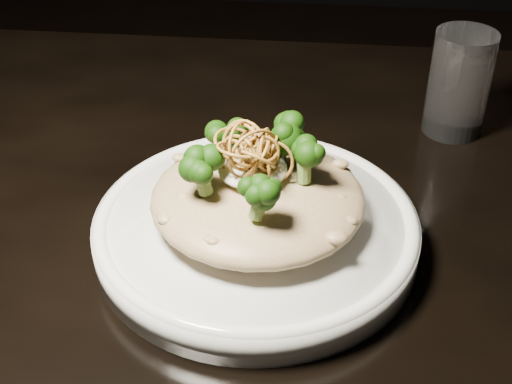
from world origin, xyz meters
TOP-DOWN VIEW (x-y plane):
  - table at (0.00, 0.00)m, footprint 1.10×0.80m
  - plate at (-0.08, -0.02)m, footprint 0.27×0.27m
  - risotto at (-0.08, -0.02)m, footprint 0.18×0.18m
  - broccoli at (-0.09, -0.03)m, footprint 0.12×0.12m
  - cheese at (-0.09, -0.02)m, footprint 0.06×0.06m
  - shallots at (-0.08, -0.03)m, footprint 0.05×0.05m
  - drinking_glass at (0.11, 0.19)m, footprint 0.06×0.06m

SIDE VIEW (x-z plane):
  - table at x=0.00m, z-range 0.29..1.04m
  - plate at x=-0.08m, z-range 0.75..0.78m
  - risotto at x=-0.08m, z-range 0.78..0.82m
  - drinking_glass at x=0.11m, z-range 0.75..0.86m
  - cheese at x=-0.09m, z-range 0.82..0.83m
  - broccoli at x=-0.09m, z-range 0.82..0.86m
  - shallots at x=-0.08m, z-range 0.83..0.87m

